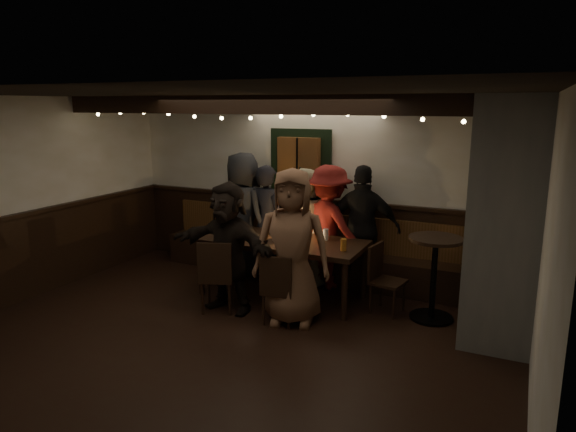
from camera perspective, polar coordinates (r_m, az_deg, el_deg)
The scene contains 13 objects.
room at distance 6.23m, azimuth 8.23°, elevation -1.00°, with size 6.02×5.01×2.62m.
dining_table at distance 6.68m, azimuth -0.76°, elevation -3.17°, with size 2.18×0.93×0.94m.
chair_near_left at distance 6.28m, azimuth -7.93°, elevation -6.24°, with size 0.53×0.53×0.91m.
chair_near_right at distance 5.90m, azimuth -1.10°, elevation -7.75°, with size 0.42×0.42×0.84m.
chair_end at distance 6.38m, azimuth 10.40°, elevation -6.38°, with size 0.44×0.44×0.84m.
high_top at distance 6.24m, azimuth 15.94°, elevation -5.56°, with size 0.63×0.63×1.00m.
person_a at distance 7.64m, azimuth -5.01°, elevation 0.27°, with size 0.89×0.58×1.81m, color black.
person_b at distance 7.43m, azimuth -2.32°, elevation -0.65°, with size 0.60×0.40×1.66m, color black.
person_c at distance 7.25m, azimuth 1.76°, elevation -1.08°, with size 0.79×0.62×1.63m, color beige.
person_d at distance 7.06m, azimuth 4.55°, elevation -1.21°, with size 1.10×0.63×1.70m, color maroon.
person_e at distance 7.00m, azimuth 8.31°, elevation -1.37°, with size 1.00×0.42×1.71m, color black.
person_f at distance 6.27m, azimuth -6.68°, elevation -3.43°, with size 1.49×0.47×1.61m, color black.
person_g at distance 5.84m, azimuth 0.44°, elevation -3.48°, with size 0.88×0.58×1.81m, color brown.
Camera 1 is at (2.83, -4.38, 2.50)m, focal length 32.00 mm.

